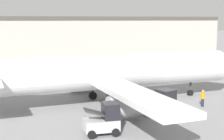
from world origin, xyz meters
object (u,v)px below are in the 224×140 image
at_px(airplane, 104,73).
at_px(ground_crew_worker, 203,98).
at_px(belt_loader_truck, 104,120).
at_px(pushback_tug, 161,103).

relative_size(airplane, ground_crew_worker, 19.76).
height_order(belt_loader_truck, pushback_tug, belt_loader_truck).
relative_size(ground_crew_worker, pushback_tug, 0.46).
bearing_deg(pushback_tug, ground_crew_worker, -8.45).
bearing_deg(pushback_tug, belt_loader_truck, -166.29).
bearing_deg(airplane, belt_loader_truck, -110.78).
xyz_separation_m(belt_loader_truck, pushback_tug, (7.12, 4.10, -0.11)).
bearing_deg(ground_crew_worker, pushback_tug, -89.63).
bearing_deg(ground_crew_worker, belt_loader_truck, -76.18).
distance_m(airplane, pushback_tug, 7.00).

